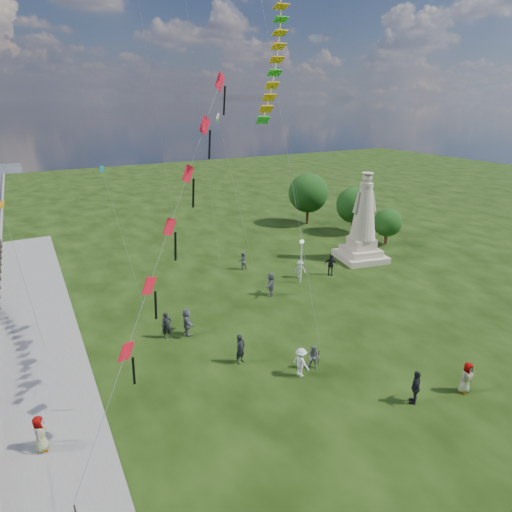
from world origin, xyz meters
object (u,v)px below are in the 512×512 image
person_3 (416,387)px  statue (363,228)px  person_11 (271,284)px  person_9 (331,265)px  person_1 (314,357)px  person_4 (466,378)px  person_2 (301,362)px  person_5 (187,322)px  person_8 (300,269)px  person_10 (41,435)px  person_0 (240,349)px  person_6 (167,325)px  lamppost (301,252)px  person_7 (243,261)px

person_3 → statue: bearing=-165.3°
person_3 → person_11: bearing=-131.3°
person_9 → person_1: bearing=-93.3°
person_11 → person_4: bearing=49.0°
statue → person_9: statue is taller
person_2 → statue: bearing=-66.1°
person_11 → person_3: bearing=37.8°
person_5 → person_8: (12.05, 4.43, -0.15)m
person_1 → person_10: person_10 is taller
person_5 → person_11: bearing=-63.7°
person_4 → person_11: bearing=96.9°
person_0 → person_10: bearing=168.4°
person_1 → person_6: 9.84m
statue → person_3: (-11.92, -17.55, -2.26)m
person_10 → person_4: bearing=-92.8°
person_2 → person_9: size_ratio=0.91×
lamppost → person_8: lamppost is taller
person_0 → person_3: size_ratio=0.99×
person_7 → person_2: bearing=86.2°
person_8 → person_1: bearing=-75.1°
person_1 → person_11: size_ratio=0.79×
person_6 → person_7: size_ratio=1.12×
person_10 → person_9: bearing=-52.5°
statue → person_4: bearing=-104.4°
person_7 → person_8: person_7 is taller
person_1 → person_4: bearing=10.7°
person_0 → person_1: (3.46, -2.59, -0.19)m
person_2 → person_8: person_2 is taller
person_7 → person_11: size_ratio=0.86×
person_4 → person_6: size_ratio=0.98×
person_9 → person_10: person_9 is taller
person_4 → person_5: (-11.00, 12.85, 0.05)m
person_3 → person_8: 17.09m
statue → person_6: (-21.19, -5.19, -2.29)m
statue → person_11: bearing=-155.2°
lamppost → person_4: lamppost is taller
person_8 → person_7: bearing=175.4°
person_0 → person_1: bearing=-58.3°
person_1 → person_4: size_ratio=0.84×
person_2 → person_7: size_ratio=1.06×
person_5 → person_10: (-9.20, -6.54, -0.07)m
person_3 → person_5: size_ratio=1.00×
statue → person_1: bearing=-128.0°
person_7 → person_1: bearing=89.5°
lamppost → person_8: (0.63, 1.02, -2.03)m
person_3 → person_4: size_ratio=1.06×
person_3 → person_7: bearing=-132.7°
person_0 → person_8: bearing=19.6°
person_1 → person_2: (-1.03, -0.18, 0.12)m
person_2 → person_3: size_ratio=0.92×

